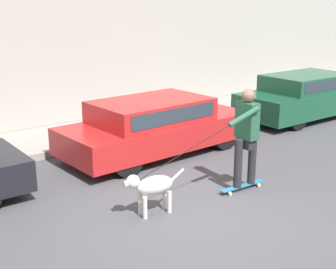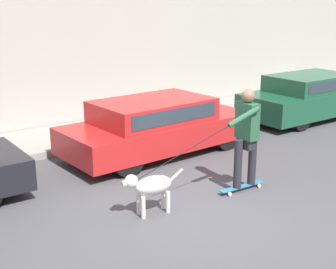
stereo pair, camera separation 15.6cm
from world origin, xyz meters
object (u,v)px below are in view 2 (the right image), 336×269
parked_car_2 (312,97)px  skateboarder (246,134)px  parked_car_1 (157,126)px  dog (150,186)px

parked_car_2 → skateboarder: skateboarder is taller
parked_car_1 → parked_car_2: (5.37, 0.00, 0.00)m
parked_car_1 → skateboarder: size_ratio=1.65×
parked_car_2 → dog: bearing=-160.5°
parked_car_1 → parked_car_2: parked_car_2 is taller
parked_car_1 → skateboarder: skateboarder is taller
dog → skateboarder: bearing=-177.7°
dog → parked_car_1: bearing=-119.6°
skateboarder → parked_car_1: bearing=-86.1°
parked_car_1 → skateboarder: (0.00, -2.58, 0.42)m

